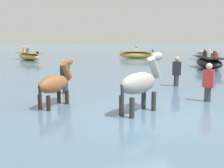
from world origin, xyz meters
The scene contains 11 objects.
ground_plane centered at (0.00, 0.00, 0.00)m, with size 120.00×120.00×0.00m, color #756B56.
water_surface centered at (0.00, 10.00, 0.21)m, with size 90.00×90.00×0.43m, color slate.
horse_lead_grey centered at (-0.10, 0.15, 1.18)m, with size 1.71×1.28×2.00m.
horse_trailing_chestnut centered at (-2.21, 1.48, 1.05)m, with size 1.31×1.40×1.77m.
boat_far_inshore centered at (6.25, 17.33, 0.73)m, with size 3.16×2.12×1.08m.
boat_mid_outer centered at (10.84, 13.63, 0.78)m, with size 2.24×4.08×0.85m.
boat_distant_east centered at (7.72, 8.59, 0.79)m, with size 2.02×3.39×1.18m.
boat_near_port centered at (-2.90, 18.07, 0.74)m, with size 2.30×3.45×1.09m.
person_wading_close centered at (2.78, 3.53, 0.87)m, with size 0.37×0.30×1.63m.
person_wading_mid centered at (2.41, 0.80, 0.87)m, with size 0.37×0.37×1.63m.
person_onlooker_right centered at (-1.71, 3.27, 0.87)m, with size 0.36×0.38×1.63m.
Camera 1 is at (-2.89, -6.93, 2.49)m, focal length 46.75 mm.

